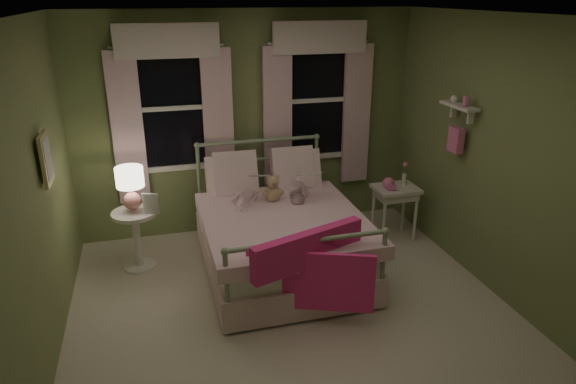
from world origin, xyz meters
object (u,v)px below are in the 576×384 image
object	(u,v)px
nightstand_left	(136,232)
table_lamp	(130,184)
bed	(279,235)
child_left	(244,172)
teddy_bear	(273,190)
nightstand_right	(395,195)
child_right	(294,171)

from	to	relation	value
nightstand_left	table_lamp	bearing A→B (deg)	-45.00
bed	child_left	xyz separation A→B (m)	(-0.28, 0.42, 0.59)
teddy_bear	nightstand_right	world-z (taller)	teddy_bear
child_right	nightstand_left	xyz separation A→B (m)	(-1.72, -0.02, -0.51)
child_left	nightstand_left	bearing A→B (deg)	17.27
bed	table_lamp	bearing A→B (deg)	164.56
child_right	nightstand_left	world-z (taller)	child_right
child_left	teddy_bear	distance (m)	0.37
child_right	teddy_bear	distance (m)	0.35
nightstand_left	nightstand_right	xyz separation A→B (m)	(2.93, -0.07, 0.13)
teddy_bear	nightstand_left	size ratio (longest dim) A/B	0.48
child_right	child_left	bearing A→B (deg)	11.25
child_right	nightstand_left	distance (m)	1.80
bed	nightstand_left	distance (m)	1.50
table_lamp	bed	bearing A→B (deg)	-15.44
child_right	nightstand_left	size ratio (longest dim) A/B	1.10
nightstand_left	teddy_bear	bearing A→B (deg)	-5.38
nightstand_left	child_right	bearing A→B (deg)	0.74
bed	child_left	size ratio (longest dim) A/B	2.52
teddy_bear	nightstand_right	bearing A→B (deg)	2.55
bed	child_right	world-z (taller)	child_right
child_left	child_right	xyz separation A→B (m)	(0.56, 0.00, -0.04)
child_left	teddy_bear	bearing A→B (deg)	166.67
table_lamp	child_left	bearing A→B (deg)	1.10
nightstand_left	nightstand_right	size ratio (longest dim) A/B	1.02
child_right	table_lamp	world-z (taller)	child_right
teddy_bear	child_left	bearing A→B (deg)	150.50
child_left	child_right	world-z (taller)	child_left
nightstand_left	table_lamp	world-z (taller)	table_lamp
bed	teddy_bear	distance (m)	0.49
child_left	table_lamp	bearing A→B (deg)	17.27
child_left	nightstand_left	distance (m)	1.29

